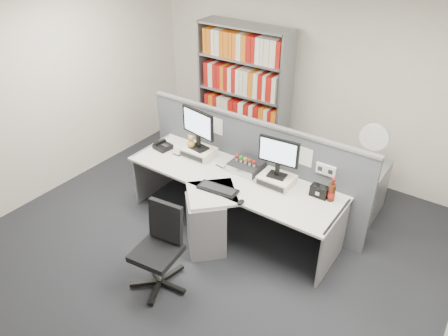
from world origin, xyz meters
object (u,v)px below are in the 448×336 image
Objects in this scene: shelving_unit at (243,95)px; office_chair at (160,245)px; monitor_left at (198,126)px; desk_fan at (374,140)px; desk at (221,204)px; filing_cabinet at (363,189)px; monitor_right at (278,154)px; desktop_pc at (246,166)px; desk_calendar at (178,151)px; mouse at (241,202)px; speaker at (319,191)px; desk_phone at (163,146)px; keyboard at (218,189)px; cola_bottle at (331,192)px.

shelving_unit is 2.21× the size of office_chair.
desk_fan is at bearing 29.26° from monitor_left.
filing_cabinet is at bearing 49.39° from desk.
monitor_right is 1.28× the size of desktop_pc.
desk is 0.93m from desk_calendar.
desk_fan is (0.84, 1.56, 0.31)m from mouse.
monitor_right is at bearing 66.57° from office_chair.
speaker is at bearing -102.86° from filing_cabinet.
desktop_pc is at bearing 84.29° from office_chair.
desk_calendar is at bearing -150.61° from desk_fan.
desk_phone is at bearing -171.49° from desktop_pc.
keyboard is (-0.46, -0.48, -0.36)m from monitor_right.
monitor_left is 0.93× the size of desk_fan.
shelving_unit is 2.94m from office_chair.
filing_cabinet is (1.20, 1.40, -0.11)m from desk.
mouse is 0.15× the size of filing_cabinet.
desk_calendar is at bearing 122.59° from office_chair.
desk_phone is 1.23× the size of speaker.
desk_phone is (-0.49, -0.13, -0.37)m from monitor_left.
desk_calendar is at bearing -87.98° from shelving_unit.
desktop_pc reaches higher than mouse.
filing_cabinet is (1.18, 1.50, -0.38)m from keyboard.
filing_cabinet is (2.30, 1.14, -0.40)m from desk_phone.
filing_cabinet is at bearing 26.37° from desk_phone.
desk_phone is (-1.10, 0.26, 0.30)m from desk.
speaker is at bearing 23.90° from desk.
filing_cabinet is (1.15, 0.97, -0.42)m from desktop_pc.
desktop_pc is at bearing 11.52° from desk_calendar.
cola_bottle is at bearing 48.96° from office_chair.
desk is 1.30× the size of shelving_unit.
mouse is 1.53m from desk_phone.
desk_calendar is (-0.87, 0.35, 0.04)m from keyboard.
shelving_unit reaches higher than desk_fan.
office_chair is (-1.29, -2.34, 0.13)m from filing_cabinet.
desktop_pc is at bearing 117.89° from mouse.
shelving_unit reaches higher than keyboard.
monitor_left reaches higher than monitor_right.
speaker is at bearing 1.82° from monitor_left.
shelving_unit is (-1.88, 1.41, 0.19)m from speaker.
cola_bottle is at bearing 5.50° from desk_calendar.
mouse is 1.80m from desk_fan.
desk_calendar is 1.83m from speaker.
office_chair is (-1.29, -2.34, -0.56)m from desk_fan.
monitor_left is 2.21× the size of desk_phone.
monitor_left reaches higher than mouse.
mouse is 0.05× the size of shelving_unit.
desk_phone reaches higher than desk.
filing_cabinet is at bearing 29.40° from desk_calendar.
mouse is 0.38× the size of cola_bottle.
shelving_unit reaches higher than office_chair.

